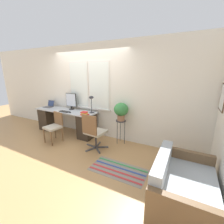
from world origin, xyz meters
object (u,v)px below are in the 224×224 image
at_px(desk_lamp, 91,100).
at_px(plant_stand, 121,123).
at_px(laptop, 49,106).
at_px(desk_chair_wooden, 54,126).
at_px(book_stack, 85,114).
at_px(mouse, 70,112).
at_px(couch_loveseat, 181,188).
at_px(potted_plant, 121,110).
at_px(keyboard, 64,111).
at_px(office_chair_swivel, 94,131).
at_px(monitor, 71,101).

xyz_separation_m(desk_lamp, plant_stand, (0.93, 0.01, -0.56)).
xyz_separation_m(laptop, desk_chair_wooden, (0.97, -0.70, -0.34)).
relative_size(book_stack, desk_chair_wooden, 0.27).
height_order(mouse, book_stack, book_stack).
bearing_deg(desk_chair_wooden, couch_loveseat, -2.48).
xyz_separation_m(desk_lamp, book_stack, (-0.03, -0.30, -0.34)).
bearing_deg(potted_plant, couch_loveseat, -40.63).
bearing_deg(mouse, plant_stand, 12.04).
bearing_deg(plant_stand, potted_plant, -14.04).
relative_size(laptop, keyboard, 0.83).
relative_size(laptop, desk_chair_wooden, 0.34).
relative_size(desk_chair_wooden, plant_stand, 1.26).
bearing_deg(couch_loveseat, desk_lamp, 61.67).
bearing_deg(couch_loveseat, potted_plant, 49.37).
relative_size(laptop, office_chair_swivel, 0.30).
bearing_deg(office_chair_swivel, couch_loveseat, 164.86).
relative_size(monitor, office_chair_swivel, 0.55).
distance_m(keyboard, desk_lamp, 0.92).
xyz_separation_m(laptop, monitor, (0.91, 0.09, 0.22)).
height_order(desk_lamp, book_stack, desk_lamp).
xyz_separation_m(monitor, keyboard, (0.02, -0.33, -0.26)).
xyz_separation_m(monitor, desk_chair_wooden, (0.06, -0.79, -0.56)).
bearing_deg(office_chair_swivel, monitor, -22.24).
bearing_deg(desk_lamp, plant_stand, 0.69).
bearing_deg(book_stack, potted_plant, 17.66).
bearing_deg(keyboard, office_chair_swivel, -14.61).
xyz_separation_m(mouse, desk_lamp, (0.55, 0.30, 0.37)).
distance_m(monitor, book_stack, 0.88).
distance_m(monitor, desk_chair_wooden, 0.97).
bearing_deg(laptop, office_chair_swivel, -14.47).
distance_m(monitor, mouse, 0.50).
bearing_deg(book_stack, mouse, -179.01).
relative_size(keyboard, mouse, 5.45).
bearing_deg(book_stack, office_chair_swivel, -32.06).
xyz_separation_m(office_chair_swivel, potted_plant, (0.45, 0.63, 0.45)).
relative_size(book_stack, plant_stand, 0.34).
bearing_deg(potted_plant, plant_stand, 165.96).
height_order(couch_loveseat, plant_stand, couch_loveseat).
distance_m(laptop, mouse, 1.20).
bearing_deg(potted_plant, desk_chair_wooden, -155.70).
height_order(laptop, mouse, laptop).
relative_size(desk_lamp, office_chair_swivel, 0.53).
relative_size(monitor, desk_lamp, 1.03).
relative_size(plant_stand, potted_plant, 1.36).
bearing_deg(mouse, monitor, 126.77).
bearing_deg(desk_lamp, potted_plant, 0.69).
xyz_separation_m(desk_chair_wooden, potted_plant, (1.68, 0.76, 0.48)).
height_order(book_stack, potted_plant, potted_plant).
height_order(monitor, book_stack, monitor).
distance_m(mouse, office_chair_swivel, 1.11).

